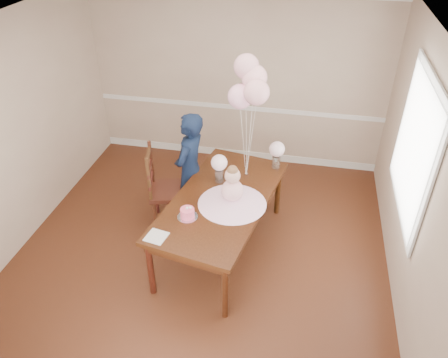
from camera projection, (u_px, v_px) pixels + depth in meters
The scene contains 48 objects.
floor at pixel (199, 259), 5.34m from camera, with size 4.50×5.00×0.00m, color #37190D.
ceiling at pixel (189, 36), 3.83m from camera, with size 4.50×5.00×0.02m, color white.
wall_back at pixel (237, 80), 6.62m from camera, with size 4.50×0.02×2.70m, color tan.
wall_left at pixel (4, 145), 4.96m from camera, with size 0.02×5.00×2.70m, color tan.
wall_right at pixel (420, 191), 4.21m from camera, with size 0.02×5.00×2.70m, color tan.
chair_rail_trim at pixel (236, 107), 6.86m from camera, with size 4.50×0.02×0.07m, color silver.
baseboard_trim at pixel (236, 153), 7.33m from camera, with size 4.50×0.02×0.12m, color silver.
window_frame at pixel (415, 148), 4.51m from camera, with size 0.02×1.66×1.56m, color silver.
window_blinds at pixel (413, 147), 4.51m from camera, with size 0.01×1.50×1.40m, color silver.
dining_table_top at pixel (221, 200), 5.09m from camera, with size 1.04×2.07×0.05m, color black.
table_apron at pixel (221, 205), 5.13m from camera, with size 0.93×1.97×0.10m, color black.
table_leg_fl at pixel (151, 268), 4.71m from camera, with size 0.07×0.07×0.73m, color black.
table_leg_fr at pixel (225, 292), 4.44m from camera, with size 0.07×0.07×0.73m, color black.
table_leg_bl at pixel (219, 178), 6.18m from camera, with size 0.07×0.07×0.73m, color black.
table_leg_br at pixel (278, 191), 5.90m from camera, with size 0.07×0.07×0.73m, color black.
baby_skirt at pixel (232, 200), 4.96m from camera, with size 0.79×0.79×0.10m, color #F1B1D6.
baby_torso at pixel (232, 190), 4.88m from camera, with size 0.25×0.25×0.25m, color #F69BCF.
baby_head at pixel (233, 176), 4.77m from camera, with size 0.18×0.18×0.18m, color #D8A495.
baby_hair at pixel (233, 171), 4.74m from camera, with size 0.12×0.12×0.12m, color brown.
cake_platter at pixel (188, 217), 4.78m from camera, with size 0.23×0.23×0.01m, color silver.
birthday_cake at pixel (187, 213), 4.75m from camera, with size 0.16×0.16×0.10m, color #FA4F75.
cake_flower_a at pixel (187, 208), 4.71m from camera, with size 0.03×0.03×0.03m, color silver.
cake_flower_b at pixel (191, 208), 4.72m from camera, with size 0.03×0.03×0.03m, color silver.
rose_vase_near at pixel (219, 176), 5.32m from camera, with size 0.10×0.10×0.17m, color silver.
roses_near at pixel (219, 163), 5.21m from camera, with size 0.20×0.20×0.20m, color #FCD3DD.
rose_vase_far at pixel (276, 162), 5.58m from camera, with size 0.10×0.10×0.17m, color white.
roses_far at pixel (277, 149), 5.48m from camera, with size 0.20×0.20×0.20m, color silver.
napkin at pixel (156, 237), 4.51m from camera, with size 0.21×0.21×0.01m, color silver.
balloon_weight at pixel (246, 174), 5.48m from camera, with size 0.04×0.04×0.02m, color silver.
balloon_a at pixel (240, 97), 4.93m from camera, with size 0.29×0.29×0.29m, color #FFB4D7.
balloon_b at pixel (257, 92), 4.77m from camera, with size 0.29×0.29×0.29m, color #E8A4B2.
balloon_c at pixel (254, 77), 4.86m from camera, with size 0.29×0.29×0.29m, color #F9B0BE.
balloon_d at pixel (246, 67), 4.85m from camera, with size 0.29×0.29×0.29m, color #E5A2B3.
balloon_ribbon_a at pixel (243, 143), 5.25m from camera, with size 0.00×0.00×0.87m, color white.
balloon_ribbon_b at pixel (251, 142), 5.17m from camera, with size 0.00×0.00×0.97m, color silver.
balloon_ribbon_c at pixel (250, 134), 5.21m from camera, with size 0.00×0.00×1.08m, color white.
balloon_ribbon_d at pixel (246, 129), 5.21m from camera, with size 0.00×0.00×1.18m, color white.
dining_chair_seat at pixel (170, 191), 5.67m from camera, with size 0.49×0.49×0.06m, color #38170F.
chair_leg_fl at pixel (155, 217), 5.64m from camera, with size 0.04×0.04×0.48m, color #3C1C10.
chair_leg_fr at pixel (186, 216), 5.66m from camera, with size 0.04×0.04×0.48m, color #32180D.
chair_leg_bl at pixel (157, 199), 5.97m from camera, with size 0.04×0.04×0.48m, color #3B1310.
chair_leg_br at pixel (186, 197), 5.99m from camera, with size 0.04×0.04×0.48m, color #3B1C10.
chair_back_post_l at pixel (149, 180), 5.31m from camera, with size 0.04×0.04×0.62m, color #3B2110.
chair_back_post_r at pixel (151, 162), 5.64m from camera, with size 0.04×0.04×0.62m, color #37180F.
chair_slat_low at pixel (151, 180), 5.55m from camera, with size 0.03×0.44×0.06m, color #3D1510.
chair_slat_mid at pixel (150, 168), 5.45m from camera, with size 0.03×0.44×0.06m, color #36140E.
chair_slat_top at pixel (148, 156), 5.35m from camera, with size 0.03×0.44×0.06m, color #39200F.
woman at pixel (190, 170), 5.57m from camera, with size 0.57×0.38×1.56m, color black.
Camera 1 is at (1.08, -3.74, 3.80)m, focal length 35.00 mm.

